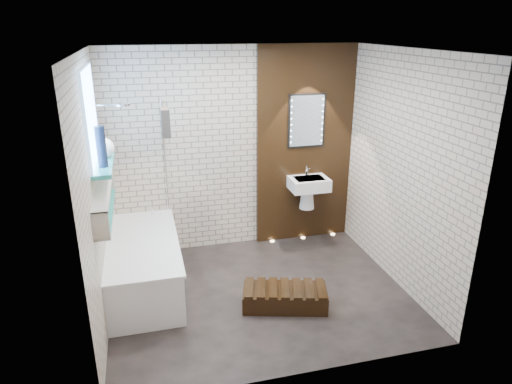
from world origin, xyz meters
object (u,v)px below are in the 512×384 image
object	(u,v)px
bathtub	(144,264)
bath_screen	(167,166)
walnut_step	(285,298)
washbasin	(308,188)
led_mirror	(307,121)

from	to	relation	value
bathtub	bath_screen	size ratio (longest dim) A/B	1.24
bath_screen	walnut_step	bearing A→B (deg)	-48.04
bathtub	washbasin	bearing A→B (deg)	16.01
washbasin	walnut_step	distance (m)	1.71
washbasin	led_mirror	world-z (taller)	led_mirror
led_mirror	washbasin	bearing A→B (deg)	-90.00
walnut_step	led_mirror	bearing A→B (deg)	63.92
led_mirror	walnut_step	xyz separation A→B (m)	(-0.75, -1.53, -1.55)
bathtub	led_mirror	xyz separation A→B (m)	(2.17, 0.78, 1.36)
led_mirror	walnut_step	world-z (taller)	led_mirror
bath_screen	washbasin	distance (m)	1.89
washbasin	led_mirror	bearing A→B (deg)	90.00
bathtub	walnut_step	world-z (taller)	bathtub
walnut_step	bath_screen	bearing A→B (deg)	131.96
washbasin	walnut_step	world-z (taller)	washbasin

